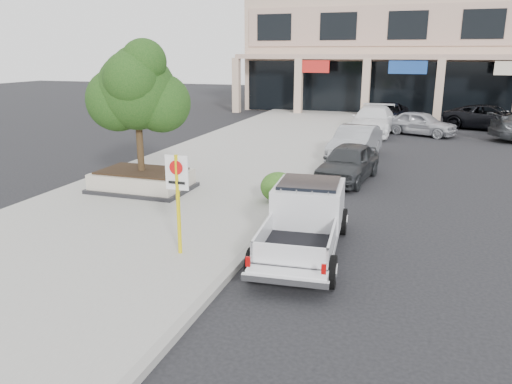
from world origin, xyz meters
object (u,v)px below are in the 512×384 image
(curb_car_a, at_px, (348,162))
(lot_car_d, at_px, (491,117))
(curb_car_c, at_px, (373,121))
(curb_car_d, at_px, (388,114))
(planter_tree, at_px, (143,91))
(curb_car_b, at_px, (355,143))
(planter, at_px, (142,180))
(pickup_truck, at_px, (303,223))
(no_parking_sign, at_px, (178,191))
(lot_car_a, at_px, (421,123))

(curb_car_a, xyz_separation_m, lot_car_d, (6.44, 15.47, 0.07))
(curb_car_c, distance_m, curb_car_d, 4.28)
(curb_car_c, bearing_deg, curb_car_a, -86.66)
(curb_car_c, bearing_deg, planter_tree, -109.03)
(curb_car_a, distance_m, curb_car_b, 4.01)
(planter, relative_size, curb_car_d, 0.62)
(planter_tree, xyz_separation_m, pickup_truck, (6.17, -3.50, -2.64))
(curb_car_c, bearing_deg, lot_car_d, 33.39)
(curb_car_d, bearing_deg, curb_car_c, -96.22)
(planter_tree, xyz_separation_m, curb_car_b, (5.86, 7.86, -2.68))
(curb_car_c, bearing_deg, planter, -109.28)
(no_parking_sign, height_order, curb_car_a, no_parking_sign)
(curb_car_c, bearing_deg, pickup_truck, -87.06)
(pickup_truck, height_order, curb_car_a, pickup_truck)
(no_parking_sign, distance_m, curb_car_c, 20.11)
(no_parking_sign, relative_size, pickup_truck, 0.47)
(curb_car_b, xyz_separation_m, lot_car_d, (6.71, 11.47, 0.02))
(no_parking_sign, xyz_separation_m, lot_car_a, (4.96, 20.50, -0.94))
(curb_car_a, bearing_deg, lot_car_a, 86.50)
(planter, bearing_deg, curb_car_c, 68.68)
(planter_tree, height_order, curb_car_d, planter_tree)
(planter, relative_size, lot_car_a, 0.79)
(pickup_truck, height_order, curb_car_d, pickup_truck)
(planter, distance_m, lot_car_a, 18.15)
(planter_tree, distance_m, lot_car_a, 18.15)
(planter, height_order, curb_car_c, curb_car_c)
(no_parking_sign, bearing_deg, curb_car_c, 83.39)
(lot_car_a, bearing_deg, curb_car_b, -176.30)
(planter_tree, xyz_separation_m, curb_car_c, (5.88, 15.25, -2.61))
(no_parking_sign, bearing_deg, curb_car_b, 79.63)
(curb_car_a, relative_size, curb_car_d, 0.79)
(curb_car_b, bearing_deg, curb_car_d, 93.28)
(no_parking_sign, xyz_separation_m, pickup_truck, (2.61, 1.21, -0.86))
(curb_car_a, height_order, curb_car_c, curb_car_c)
(planter, distance_m, curb_car_c, 16.54)
(curb_car_b, xyz_separation_m, lot_car_a, (2.66, 7.93, -0.04))
(planter, bearing_deg, lot_car_d, 56.88)
(curb_car_a, relative_size, curb_car_b, 0.91)
(planter_tree, bearing_deg, curb_car_b, 53.29)
(no_parking_sign, height_order, pickup_truck, no_parking_sign)
(no_parking_sign, relative_size, curb_car_c, 0.42)
(curb_car_c, distance_m, lot_car_a, 2.70)
(planter, height_order, lot_car_a, lot_car_a)
(curb_car_a, distance_m, lot_car_d, 16.76)
(no_parking_sign, xyz_separation_m, curb_car_d, (2.86, 24.20, -0.92))
(pickup_truck, bearing_deg, planter, 147.23)
(curb_car_b, xyz_separation_m, curb_car_c, (0.01, 7.39, 0.07))
(planter_tree, xyz_separation_m, curb_car_a, (6.14, 3.86, -2.73))
(no_parking_sign, relative_size, curb_car_b, 0.52)
(pickup_truck, bearing_deg, curb_car_d, 84.57)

